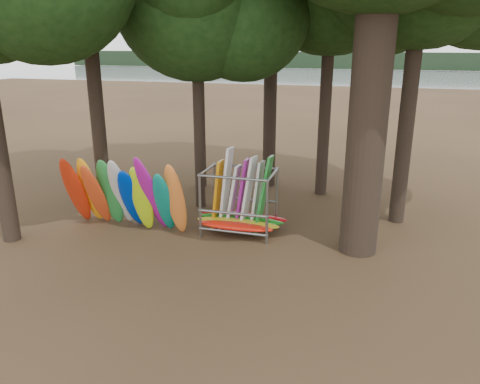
# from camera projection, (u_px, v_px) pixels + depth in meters

# --- Properties ---
(ground) EXTENTS (120.00, 120.00, 0.00)m
(ground) POSITION_uv_depth(u_px,v_px,m) (211.00, 245.00, 15.17)
(ground) COLOR #47331E
(ground) RESTS_ON ground
(lake) EXTENTS (160.00, 160.00, 0.00)m
(lake) POSITION_uv_depth(u_px,v_px,m) (344.00, 86.00, 70.07)
(lake) COLOR gray
(lake) RESTS_ON ground
(far_shore) EXTENTS (160.00, 4.00, 4.00)m
(far_shore) POSITION_uv_depth(u_px,v_px,m) (360.00, 61.00, 115.21)
(far_shore) COLOR black
(far_shore) RESTS_ON ground
(kayak_row) EXTENTS (4.53, 1.95, 3.03)m
(kayak_row) POSITION_uv_depth(u_px,v_px,m) (125.00, 195.00, 16.01)
(kayak_row) COLOR red
(kayak_row) RESTS_ON ground
(storage_rack) EXTENTS (3.21, 1.56, 2.91)m
(storage_rack) POSITION_uv_depth(u_px,v_px,m) (239.00, 204.00, 15.94)
(storage_rack) COLOR slate
(storage_rack) RESTS_ON ground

